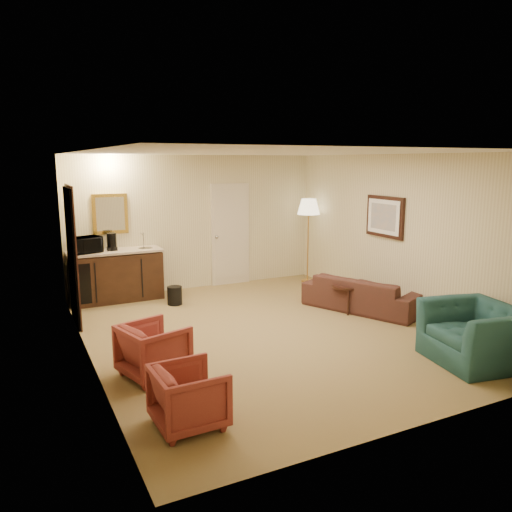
{
  "coord_description": "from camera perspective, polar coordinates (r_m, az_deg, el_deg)",
  "views": [
    {
      "loc": [
        -3.28,
        -6.22,
        2.49
      ],
      "look_at": [
        0.06,
        0.5,
        1.05
      ],
      "focal_mm": 35.0,
      "sensor_mm": 36.0,
      "label": 1
    }
  ],
  "objects": [
    {
      "name": "microwave",
      "position": [
        9.09,
        -18.95,
        1.4
      ],
      "size": [
        0.57,
        0.43,
        0.34
      ],
      "primitive_type": "imported",
      "rotation": [
        0.0,
        0.0,
        0.33
      ],
      "color": "black",
      "rests_on": "wetbar_cabinet"
    },
    {
      "name": "wetbar_cabinet",
      "position": [
        9.31,
        -15.69,
        -2.17
      ],
      "size": [
        1.64,
        0.58,
        0.92
      ],
      "primitive_type": "cube",
      "color": "#351D11",
      "rests_on": "ground"
    },
    {
      "name": "room_walls",
      "position": [
        7.72,
        -1.93,
        5.08
      ],
      "size": [
        5.02,
        6.01,
        2.61
      ],
      "color": "beige",
      "rests_on": "ground"
    },
    {
      "name": "rose_chair_far",
      "position": [
        4.92,
        -7.69,
        -15.32
      ],
      "size": [
        0.61,
        0.65,
        0.66
      ],
      "primitive_type": "imported",
      "rotation": [
        0.0,
        0.0,
        1.6
      ],
      "color": "brown",
      "rests_on": "ground"
    },
    {
      "name": "coffee_maker",
      "position": [
        9.22,
        -16.16,
        1.57
      ],
      "size": [
        0.18,
        0.18,
        0.31
      ],
      "primitive_type": "cylinder",
      "rotation": [
        0.0,
        0.0,
        0.09
      ],
      "color": "black",
      "rests_on": "wetbar_cabinet"
    },
    {
      "name": "sofa",
      "position": [
        8.6,
        12.04,
        -3.59
      ],
      "size": [
        1.33,
        2.01,
        0.76
      ],
      "primitive_type": "imported",
      "rotation": [
        0.0,
        0.0,
        2.0
      ],
      "color": "black",
      "rests_on": "ground"
    },
    {
      "name": "rose_chair_near",
      "position": [
        6.03,
        -11.64,
        -10.19
      ],
      "size": [
        0.8,
        0.83,
        0.7
      ],
      "primitive_type": "imported",
      "rotation": [
        0.0,
        0.0,
        1.85
      ],
      "color": "brown",
      "rests_on": "ground"
    },
    {
      "name": "ground",
      "position": [
        7.46,
        1.32,
        -8.67
      ],
      "size": [
        6.0,
        6.0,
        0.0
      ],
      "primitive_type": "plane",
      "color": "olive",
      "rests_on": "ground"
    },
    {
      "name": "coffee_table",
      "position": [
        8.58,
        11.05,
        -4.64
      ],
      "size": [
        0.85,
        0.62,
        0.46
      ],
      "primitive_type": "cube",
      "rotation": [
        0.0,
        0.0,
        0.11
      ],
      "color": "black",
      "rests_on": "ground"
    },
    {
      "name": "floor_lamp",
      "position": [
        10.34,
        5.96,
        1.76
      ],
      "size": [
        0.56,
        0.56,
        1.74
      ],
      "primitive_type": "cube",
      "rotation": [
        0.0,
        0.0,
        0.24
      ],
      "color": "#C28E40",
      "rests_on": "ground"
    },
    {
      "name": "teal_armchair",
      "position": [
        6.81,
        23.84,
        -7.18
      ],
      "size": [
        0.92,
        1.24,
        0.98
      ],
      "primitive_type": "imported",
      "rotation": [
        0.0,
        0.0,
        -1.75
      ],
      "color": "#1C4746",
      "rests_on": "ground"
    },
    {
      "name": "waste_bin",
      "position": [
        8.9,
        -9.28,
        -4.48
      ],
      "size": [
        0.33,
        0.33,
        0.32
      ],
      "primitive_type": "cylinder",
      "rotation": [
        0.0,
        0.0,
        -0.33
      ],
      "color": "black",
      "rests_on": "ground"
    }
  ]
}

